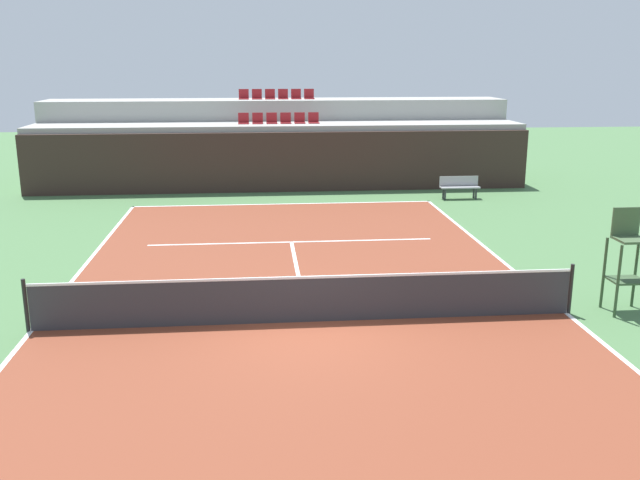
% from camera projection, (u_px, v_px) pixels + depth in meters
% --- Properties ---
extents(ground_plane, '(80.00, 80.00, 0.00)m').
position_uv_depth(ground_plane, '(308.00, 322.00, 14.18)').
color(ground_plane, '#477042').
extents(court_surface, '(11.00, 24.00, 0.01)m').
position_uv_depth(court_surface, '(308.00, 322.00, 14.18)').
color(court_surface, brown).
rests_on(court_surface, ground_plane).
extents(baseline_far, '(11.00, 0.10, 0.00)m').
position_uv_depth(baseline_far, '(284.00, 204.00, 25.69)').
color(baseline_far, white).
rests_on(baseline_far, court_surface).
extents(sideline_left, '(0.10, 24.00, 0.00)m').
position_uv_depth(sideline_left, '(31.00, 331.00, 13.69)').
color(sideline_left, white).
rests_on(sideline_left, court_surface).
extents(sideline_right, '(0.10, 24.00, 0.00)m').
position_uv_depth(sideline_right, '(566.00, 313.00, 14.66)').
color(sideline_right, white).
rests_on(sideline_right, court_surface).
extents(service_line_far, '(8.26, 0.10, 0.00)m').
position_uv_depth(service_line_far, '(291.00, 242.00, 20.35)').
color(service_line_far, white).
rests_on(service_line_far, court_surface).
extents(centre_service_line, '(0.10, 6.40, 0.00)m').
position_uv_depth(centre_service_line, '(298.00, 275.00, 17.26)').
color(centre_service_line, white).
rests_on(centre_service_line, court_surface).
extents(back_wall, '(20.22, 0.30, 2.38)m').
position_uv_depth(back_wall, '(281.00, 162.00, 27.89)').
color(back_wall, '#33231E').
rests_on(back_wall, ground_plane).
extents(stands_tier_lower, '(20.22, 2.40, 2.60)m').
position_uv_depth(stands_tier_lower, '(279.00, 155.00, 29.17)').
color(stands_tier_lower, '#9E9E99').
rests_on(stands_tier_lower, ground_plane).
extents(stands_tier_upper, '(20.22, 2.40, 3.46)m').
position_uv_depth(stands_tier_upper, '(277.00, 138.00, 31.37)').
color(stands_tier_upper, '#9E9E99').
rests_on(stands_tier_upper, ground_plane).
extents(seating_row_lower, '(3.34, 0.44, 0.44)m').
position_uv_depth(seating_row_lower, '(279.00, 120.00, 28.90)').
color(seating_row_lower, maroon).
rests_on(seating_row_lower, stands_tier_lower).
extents(seating_row_upper, '(3.34, 0.44, 0.44)m').
position_uv_depth(seating_row_upper, '(277.00, 96.00, 31.00)').
color(seating_row_upper, maroon).
rests_on(seating_row_upper, stands_tier_upper).
extents(tennis_net, '(11.08, 0.08, 1.07)m').
position_uv_depth(tennis_net, '(308.00, 298.00, 14.05)').
color(tennis_net, black).
rests_on(tennis_net, court_surface).
extents(umpire_chair, '(0.76, 0.66, 2.20)m').
position_uv_depth(umpire_chair, '(628.00, 257.00, 14.53)').
color(umpire_chair, '#334C2D').
rests_on(umpire_chair, ground_plane).
extents(player_bench, '(1.50, 0.40, 0.85)m').
position_uv_depth(player_bench, '(459.00, 186.00, 26.62)').
color(player_bench, '#99999E').
rests_on(player_bench, ground_plane).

